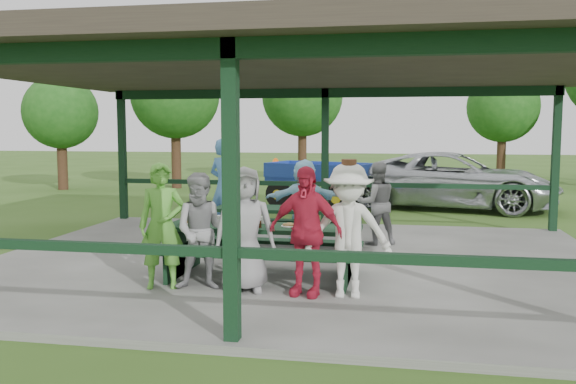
% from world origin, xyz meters
% --- Properties ---
extents(ground, '(90.00, 90.00, 0.00)m').
position_xyz_m(ground, '(0.00, 0.00, 0.00)').
color(ground, '#36591B').
rests_on(ground, ground).
extents(concrete_slab, '(10.00, 8.00, 0.10)m').
position_xyz_m(concrete_slab, '(0.00, 0.00, 0.05)').
color(concrete_slab, '#63635F').
rests_on(concrete_slab, ground).
extents(pavilion_structure, '(10.60, 8.60, 3.24)m').
position_xyz_m(pavilion_structure, '(0.00, 0.00, 3.17)').
color(pavilion_structure, black).
rests_on(pavilion_structure, concrete_slab).
extents(picnic_table_near, '(2.79, 1.39, 0.75)m').
position_xyz_m(picnic_table_near, '(-0.27, -1.20, 0.58)').
color(picnic_table_near, black).
rests_on(picnic_table_near, concrete_slab).
extents(picnic_table_far, '(2.53, 1.39, 0.75)m').
position_xyz_m(picnic_table_far, '(-0.29, 0.80, 0.57)').
color(picnic_table_far, black).
rests_on(picnic_table_far, concrete_slab).
extents(table_setting, '(2.48, 0.45, 0.10)m').
position_xyz_m(table_setting, '(-0.35, -1.18, 0.88)').
color(table_setting, white).
rests_on(table_setting, picnic_table_near).
extents(contestant_green, '(0.70, 0.56, 1.68)m').
position_xyz_m(contestant_green, '(-1.47, -2.01, 0.94)').
color(contestant_green, '#54A234').
rests_on(contestant_green, concrete_slab).
extents(contestant_grey_left, '(0.85, 0.72, 1.55)m').
position_xyz_m(contestant_grey_left, '(-0.92, -1.97, 0.88)').
color(contestant_grey_left, gray).
rests_on(contestant_grey_left, concrete_slab).
extents(contestant_grey_mid, '(0.93, 0.76, 1.64)m').
position_xyz_m(contestant_grey_mid, '(-0.34, -1.97, 0.92)').
color(contestant_grey_mid, gray).
rests_on(contestant_grey_mid, concrete_slab).
extents(contestant_red, '(1.03, 0.59, 1.66)m').
position_xyz_m(contestant_red, '(0.47, -2.01, 0.93)').
color(contestant_red, '#C3213C').
rests_on(contestant_red, concrete_slab).
extents(contestant_white_fedora, '(1.14, 0.71, 1.75)m').
position_xyz_m(contestant_white_fedora, '(1.01, -2.00, 0.95)').
color(contestant_white_fedora, silver).
rests_on(contestant_white_fedora, concrete_slab).
extents(spectator_lblue, '(1.51, 0.95, 1.56)m').
position_xyz_m(spectator_lblue, '(-0.14, 1.73, 0.88)').
color(spectator_lblue, '#9BD6F0').
rests_on(spectator_lblue, concrete_slab).
extents(spectator_blue, '(0.83, 0.69, 1.93)m').
position_xyz_m(spectator_blue, '(-1.84, 2.20, 1.07)').
color(spectator_blue, '#4478B2').
rests_on(spectator_blue, concrete_slab).
extents(spectator_grey, '(0.89, 0.80, 1.52)m').
position_xyz_m(spectator_grey, '(1.22, 1.63, 0.86)').
color(spectator_grey, gray).
rests_on(spectator_grey, concrete_slab).
extents(pickup_truck, '(6.07, 3.69, 1.58)m').
position_xyz_m(pickup_truck, '(3.08, 7.84, 0.79)').
color(pickup_truck, silver).
rests_on(pickup_truck, ground).
extents(farm_trailer, '(3.88, 2.46, 1.36)m').
position_xyz_m(farm_trailer, '(-0.59, 7.46, 0.67)').
color(farm_trailer, '#1B3797').
rests_on(farm_trailer, ground).
extents(tree_far_left, '(3.28, 3.28, 5.12)m').
position_xyz_m(tree_far_left, '(-6.60, 12.00, 3.46)').
color(tree_far_left, '#322014').
rests_on(tree_far_left, ground).
extents(tree_left, '(3.35, 3.35, 5.23)m').
position_xyz_m(tree_left, '(-2.40, 15.53, 3.53)').
color(tree_left, '#322014').
rests_on(tree_left, ground).
extents(tree_mid, '(2.93, 2.93, 4.58)m').
position_xyz_m(tree_mid, '(5.77, 16.99, 3.09)').
color(tree_mid, '#322014').
rests_on(tree_mid, ground).
extents(tree_edge_left, '(2.65, 2.65, 4.15)m').
position_xyz_m(tree_edge_left, '(-10.48, 10.70, 2.79)').
color(tree_edge_left, '#322014').
rests_on(tree_edge_left, ground).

